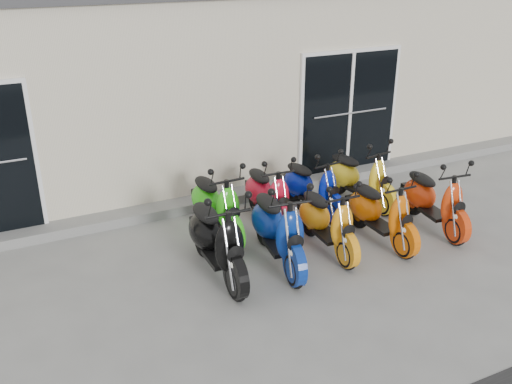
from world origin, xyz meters
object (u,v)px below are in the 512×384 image
scooter_back_yellow (360,170)px  scooter_back_blue (312,180)px  scooter_front_black (216,230)px  scooter_front_red (435,192)px  scooter_front_orange_a (328,213)px  scooter_back_green (216,197)px  scooter_front_orange_b (382,204)px  scooter_front_blue (278,220)px  scooter_back_red (268,188)px

scooter_back_yellow → scooter_back_blue: bearing=169.1°
scooter_front_black → scooter_front_red: bearing=-1.6°
scooter_front_orange_a → scooter_back_green: size_ratio=0.94×
scooter_back_yellow → scooter_front_orange_a: bearing=-148.8°
scooter_front_black → scooter_back_blue: size_ratio=1.14×
scooter_front_red → scooter_back_green: scooter_back_green is taller
scooter_front_red → scooter_back_green: 3.23m
scooter_front_black → scooter_front_orange_b: scooter_front_black is taller
scooter_front_red → scooter_back_blue: size_ratio=1.04×
scooter_front_black → scooter_front_blue: scooter_front_black is taller
scooter_front_black → scooter_back_blue: bearing=29.0°
scooter_front_orange_b → scooter_front_red: bearing=-1.0°
scooter_front_black → scooter_back_green: bearing=69.2°
scooter_front_black → scooter_front_blue: 0.84m
scooter_front_red → scooter_back_green: size_ratio=0.97×
scooter_front_blue → scooter_back_yellow: 2.39m
scooter_front_blue → scooter_front_orange_b: size_ratio=1.11×
scooter_front_blue → scooter_front_red: (2.58, -0.08, -0.05)m
scooter_front_black → scooter_front_red: (3.42, -0.15, -0.06)m
scooter_front_black → scooter_front_orange_b: (2.44, -0.15, -0.07)m
scooter_front_red → scooter_front_blue: bearing=-175.3°
scooter_front_black → scooter_front_red: scooter_front_black is taller
scooter_front_blue → scooter_back_blue: scooter_front_blue is taller
scooter_front_blue → scooter_front_orange_a: 0.78m
scooter_back_blue → scooter_back_yellow: (0.88, -0.03, 0.02)m
scooter_front_orange_a → scooter_front_blue: bearing=-176.2°
scooter_back_yellow → scooter_front_black: bearing=-168.9°
scooter_front_black → scooter_back_blue: scooter_front_black is taller
scooter_front_orange_b → scooter_back_yellow: (0.49, 1.21, 0.01)m
scooter_back_green → scooter_front_orange_b: bearing=-32.2°
scooter_back_yellow → scooter_back_green: bearing=171.7°
scooter_back_green → scooter_back_blue: size_ratio=1.07×
scooter_back_yellow → scooter_front_orange_b: bearing=-121.0°
scooter_back_red → scooter_back_yellow: scooter_back_yellow is taller
scooter_front_orange_b → scooter_front_orange_a: bearing=172.3°
scooter_back_blue → scooter_back_yellow: scooter_back_yellow is taller
scooter_front_blue → scooter_back_green: scooter_front_blue is taller
scooter_front_blue → scooter_back_yellow: bearing=35.7°
scooter_front_orange_b → scooter_back_blue: bearing=106.3°
scooter_front_blue → scooter_front_orange_b: 1.61m
scooter_front_orange_a → scooter_front_orange_b: bearing=-4.5°
scooter_back_yellow → scooter_back_red: bearing=170.9°
scooter_front_black → scooter_front_red: size_ratio=1.10×
scooter_back_blue → scooter_front_blue: bearing=-143.5°
scooter_front_black → scooter_front_blue: bearing=-3.7°
scooter_front_orange_a → scooter_front_orange_b: size_ratio=0.98×
scooter_front_black → scooter_front_orange_a: (1.61, -0.05, -0.08)m
scooter_front_blue → scooter_back_red: bearing=76.6°
scooter_front_orange_b → scooter_back_red: size_ratio=0.99×
scooter_front_orange_b → scooter_back_red: bearing=133.1°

